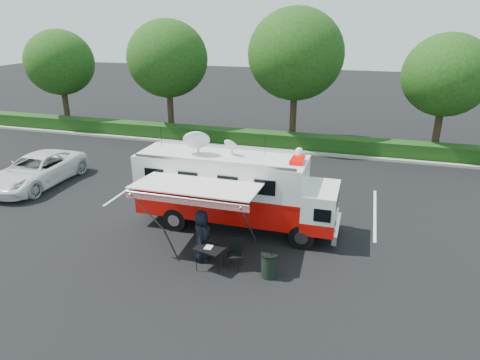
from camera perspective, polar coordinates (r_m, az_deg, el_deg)
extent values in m
plane|color=black|center=(17.82, -0.46, -6.27)|extent=(120.00, 120.00, 0.00)
cube|color=#9E998E|center=(27.38, 14.46, 3.05)|extent=(60.00, 0.35, 0.15)
cube|color=black|center=(28.13, 14.63, 4.41)|extent=(60.00, 1.20, 1.00)
cylinder|color=black|center=(36.67, -22.25, 9.68)|extent=(0.44, 0.44, 4.00)
ellipsoid|color=#14380F|center=(36.29, -22.90, 14.25)|extent=(5.12, 5.12, 4.86)
cylinder|color=black|center=(31.86, -9.28, 9.83)|extent=(0.44, 0.44, 4.40)
ellipsoid|color=#14380F|center=(31.42, -9.63, 15.67)|extent=(5.63, 5.63, 5.35)
cylinder|color=black|center=(29.12, 7.13, 9.32)|extent=(0.44, 0.44, 4.80)
ellipsoid|color=#14380F|center=(28.64, 7.45, 16.30)|extent=(6.14, 6.14, 5.84)
cylinder|color=black|center=(29.15, 24.91, 6.76)|extent=(0.44, 0.44, 4.00)
ellipsoid|color=#14380F|center=(28.68, 25.81, 12.49)|extent=(5.12, 5.12, 4.86)
cube|color=silver|center=(26.27, -25.40, 0.74)|extent=(0.12, 5.50, 0.01)
cube|color=silver|center=(22.81, -14.00, -0.67)|extent=(0.12, 5.50, 0.01)
cube|color=silver|center=(20.55, 0.65, -2.43)|extent=(0.12, 5.50, 0.01)
cube|color=silver|center=(19.91, 17.54, -4.26)|extent=(0.12, 5.50, 0.01)
cube|color=black|center=(17.60, -0.47, -4.86)|extent=(7.62, 1.24, 0.27)
cylinder|color=black|center=(16.21, 8.22, -7.47)|extent=(0.98, 0.28, 0.98)
cylinder|color=black|center=(17.95, 9.18, -4.62)|extent=(0.98, 0.28, 0.98)
cylinder|color=black|center=(17.55, -8.65, -5.19)|extent=(0.98, 0.28, 0.98)
cylinder|color=black|center=(19.16, -6.22, -2.77)|extent=(0.98, 0.28, 0.98)
cube|color=silver|center=(16.97, 12.76, -6.28)|extent=(0.18, 2.22, 0.35)
cube|color=silver|center=(16.65, 10.71, -3.45)|extent=(1.24, 2.22, 1.51)
cube|color=#C20C07|center=(16.87, 10.59, -5.10)|extent=(1.26, 2.24, 0.49)
cube|color=black|center=(16.51, 12.75, -2.82)|extent=(0.11, 1.92, 0.62)
cube|color=#C20C07|center=(17.50, -2.42, -2.64)|extent=(6.74, 2.22, 1.06)
cube|color=#C20C07|center=(17.30, -2.44, -1.02)|extent=(6.76, 2.24, 0.09)
cube|color=silver|center=(17.06, -2.48, 1.05)|extent=(6.74, 2.22, 1.24)
cube|color=silver|center=(16.85, -2.51, 3.15)|extent=(6.74, 2.22, 0.07)
cube|color=#CC0505|center=(16.13, 7.68, 2.62)|extent=(0.49, 0.84, 0.14)
sphere|color=silver|center=(16.95, 7.88, 3.83)|extent=(0.30, 0.30, 0.30)
ellipsoid|color=silver|center=(16.89, -5.84, 5.33)|extent=(1.06, 1.06, 0.32)
ellipsoid|color=silver|center=(16.78, -1.19, 4.70)|extent=(0.62, 0.62, 0.18)
cylinder|color=black|center=(18.09, -10.47, 5.55)|extent=(0.02, 0.02, 0.89)
cylinder|color=black|center=(17.50, -6.29, 5.26)|extent=(0.02, 0.02, 0.89)
cylinder|color=black|center=(16.60, 3.39, 4.49)|extent=(0.02, 0.02, 0.89)
cube|color=silver|center=(15.15, -5.79, -0.76)|extent=(4.43, 2.13, 0.19)
cube|color=red|center=(14.32, -7.33, -2.82)|extent=(4.43, 0.04, 0.25)
cylinder|color=#B2B2B7|center=(14.26, -7.38, -2.46)|extent=(4.43, 0.07, 0.07)
cylinder|color=#B2B2B7|center=(16.40, -12.12, -4.38)|extent=(0.05, 2.31, 2.55)
cylinder|color=#B2B2B7|center=(15.04, 1.29, -6.30)|extent=(0.05, 2.31, 2.55)
imported|color=silver|center=(24.58, -25.22, -0.54)|extent=(2.62, 5.64, 1.57)
imported|color=black|center=(15.68, -4.99, -10.42)|extent=(0.73, 1.00, 1.89)
cube|color=black|center=(14.69, -4.08, -9.11)|extent=(1.11, 0.91, 0.05)
cylinder|color=black|center=(14.82, -5.85, -10.67)|extent=(0.02, 0.02, 0.80)
cylinder|color=black|center=(15.22, -5.14, -9.74)|extent=(0.02, 0.02, 0.80)
cylinder|color=black|center=(14.57, -2.89, -11.17)|extent=(0.02, 0.02, 0.80)
cylinder|color=black|center=(14.97, -2.25, -10.21)|extent=(0.02, 0.02, 0.80)
cube|color=silver|center=(14.73, -4.20, -8.90)|extent=(0.25, 0.34, 0.01)
cube|color=black|center=(14.86, -0.74, -9.98)|extent=(0.66, 0.66, 0.04)
cube|color=black|center=(14.93, -0.46, -8.59)|extent=(0.48, 0.24, 0.56)
cylinder|color=black|center=(14.88, -1.72, -11.07)|extent=(0.02, 0.02, 0.50)
cylinder|color=black|center=(15.21, -1.24, -10.31)|extent=(0.02, 0.02, 0.50)
cylinder|color=black|center=(14.78, -0.21, -11.31)|extent=(0.02, 0.02, 0.50)
cylinder|color=black|center=(15.11, 0.23, -10.53)|extent=(0.02, 0.02, 0.50)
cylinder|color=black|center=(14.51, 3.92, -11.30)|extent=(0.53, 0.53, 0.82)
cylinder|color=black|center=(14.28, 3.96, -9.84)|extent=(0.58, 0.58, 0.04)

